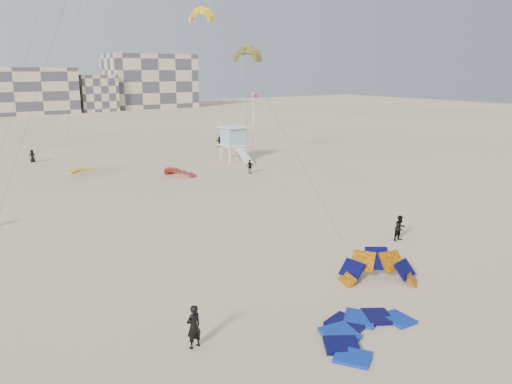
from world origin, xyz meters
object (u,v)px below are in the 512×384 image
lifeguard_tower_near (234,144)px  kite_ground_blue (366,335)px  kite_ground_orange (378,281)px  kitesurfer_main (194,327)px

lifeguard_tower_near → kite_ground_blue: bearing=-111.6°
kite_ground_orange → lifeguard_tower_near: bearing=104.9°
kite_ground_blue → kitesurfer_main: (-6.76, 3.28, 0.96)m
lifeguard_tower_near → kite_ground_orange: bearing=-107.3°
kite_ground_orange → lifeguard_tower_near: 39.08m
kite_ground_blue → kite_ground_orange: 6.07m
kitesurfer_main → lifeguard_tower_near: 44.61m
kite_ground_blue → kitesurfer_main: size_ratio=2.64×
kite_ground_orange → lifeguard_tower_near: size_ratio=0.71×
kite_ground_blue → kitesurfer_main: kitesurfer_main is taller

